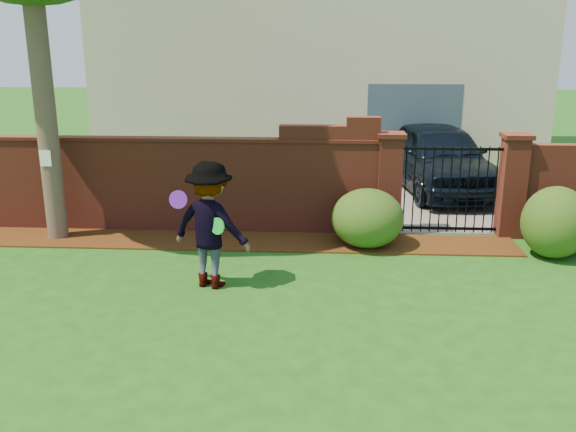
# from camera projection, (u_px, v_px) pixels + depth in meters

# --- Properties ---
(ground) EXTENTS (80.00, 80.00, 0.01)m
(ground) POSITION_uv_depth(u_px,v_px,m) (225.00, 326.00, 7.77)
(ground) COLOR #1B5214
(ground) RESTS_ON ground
(mulch_bed) EXTENTS (11.10, 1.08, 0.03)m
(mulch_bed) POSITION_uv_depth(u_px,v_px,m) (202.00, 240.00, 11.03)
(mulch_bed) COLOR #391E0A
(mulch_bed) RESTS_ON ground
(brick_wall) EXTENTS (8.70, 0.31, 2.16)m
(brick_wall) POSITION_uv_depth(u_px,v_px,m) (151.00, 182.00, 11.47)
(brick_wall) COLOR maroon
(brick_wall) RESTS_ON ground
(pillar_left) EXTENTS (0.50, 0.50, 1.88)m
(pillar_left) POSITION_uv_depth(u_px,v_px,m) (389.00, 183.00, 11.21)
(pillar_left) COLOR maroon
(pillar_left) RESTS_ON ground
(pillar_right) EXTENTS (0.50, 0.50, 1.88)m
(pillar_right) POSITION_uv_depth(u_px,v_px,m) (512.00, 185.00, 11.09)
(pillar_right) COLOR maroon
(pillar_right) RESTS_ON ground
(iron_gate) EXTENTS (1.78, 0.03, 1.60)m
(iron_gate) POSITION_uv_depth(u_px,v_px,m) (450.00, 190.00, 11.18)
(iron_gate) COLOR black
(iron_gate) RESTS_ON ground
(driveway) EXTENTS (3.20, 8.00, 0.01)m
(driveway) POSITION_uv_depth(u_px,v_px,m) (416.00, 185.00, 15.25)
(driveway) COLOR slate
(driveway) RESTS_ON ground
(house) EXTENTS (12.40, 6.40, 6.30)m
(house) POSITION_uv_depth(u_px,v_px,m) (319.00, 51.00, 18.36)
(house) COLOR beige
(house) RESTS_ON ground
(car) EXTENTS (2.54, 4.94, 1.61)m
(car) POSITION_uv_depth(u_px,v_px,m) (443.00, 159.00, 14.28)
(car) COLOR black
(car) RESTS_ON ground
(paper_notice) EXTENTS (0.20, 0.01, 0.28)m
(paper_notice) POSITION_uv_depth(u_px,v_px,m) (45.00, 158.00, 10.65)
(paper_notice) COLOR white
(paper_notice) RESTS_ON tree
(shrub_left) EXTENTS (1.25, 1.25, 1.02)m
(shrub_left) POSITION_uv_depth(u_px,v_px,m) (367.00, 218.00, 10.62)
(shrub_left) COLOR #204916
(shrub_left) RESTS_ON ground
(shrub_middle) EXTENTS (1.09, 1.09, 1.19)m
(shrub_middle) POSITION_uv_depth(u_px,v_px,m) (555.00, 222.00, 10.07)
(shrub_middle) COLOR #204916
(shrub_middle) RESTS_ON ground
(man) EXTENTS (1.35, 1.04, 1.84)m
(man) POSITION_uv_depth(u_px,v_px,m) (209.00, 226.00, 8.77)
(man) COLOR gray
(man) RESTS_ON ground
(frisbee_purple) EXTENTS (0.26, 0.08, 0.26)m
(frisbee_purple) POSITION_uv_depth(u_px,v_px,m) (178.00, 199.00, 8.61)
(frisbee_purple) COLOR #6B1DB8
(frisbee_purple) RESTS_ON man
(frisbee_green) EXTENTS (0.24, 0.17, 0.24)m
(frisbee_green) POSITION_uv_depth(u_px,v_px,m) (217.00, 226.00, 8.55)
(frisbee_green) COLOR green
(frisbee_green) RESTS_ON man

